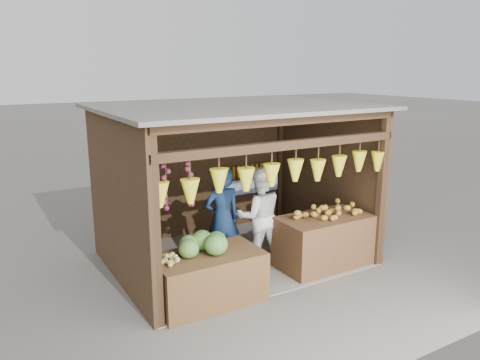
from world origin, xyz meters
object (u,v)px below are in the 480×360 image
(counter_left, at_px, (208,278))
(vendor_seated, at_px, (138,231))
(man_standing, at_px, (222,219))
(woman_standing, at_px, (259,216))
(counter_right, at_px, (324,241))

(counter_left, xyz_separation_m, vendor_seated, (-0.59, 1.20, 0.44))
(vendor_seated, bearing_deg, man_standing, -178.38)
(counter_left, distance_m, man_standing, 1.29)
(woman_standing, bearing_deg, counter_right, 158.93)
(counter_left, bearing_deg, woman_standing, 30.14)
(counter_left, xyz_separation_m, woman_standing, (1.35, 0.78, 0.47))
(counter_right, distance_m, vendor_seated, 3.03)
(counter_right, distance_m, man_standing, 1.74)
(man_standing, relative_size, woman_standing, 1.01)
(counter_left, relative_size, woman_standing, 0.92)
(counter_right, height_order, vendor_seated, vendor_seated)
(counter_right, xyz_separation_m, man_standing, (-1.49, 0.80, 0.41))
(man_standing, distance_m, woman_standing, 0.63)
(counter_right, relative_size, vendor_seated, 1.59)
(vendor_seated, bearing_deg, counter_left, 128.99)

